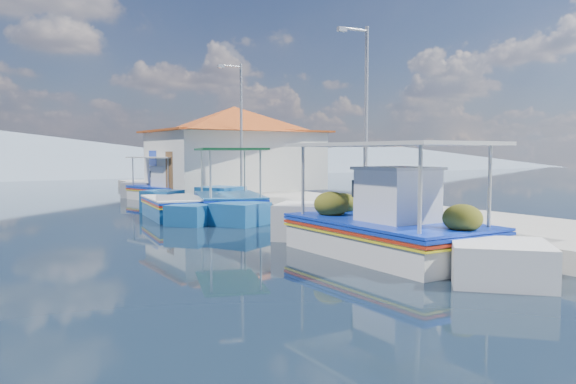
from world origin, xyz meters
TOP-DOWN VIEW (x-y plane):
  - ground at (0.00, 0.00)m, footprint 160.00×160.00m
  - quay at (5.90, 6.00)m, footprint 5.00×44.00m
  - bollards at (3.80, 5.25)m, footprint 0.20×17.20m
  - main_caique at (1.71, -2.26)m, footprint 2.71×9.05m
  - caique_green_canopy at (2.19, 7.42)m, footprint 3.84×7.40m
  - caique_blue_hull at (0.19, 7.89)m, footprint 2.46×6.44m
  - caique_far at (2.54, 15.86)m, footprint 3.24×6.85m
  - harbor_building at (6.20, 15.00)m, footprint 10.49×10.49m
  - lamp_post_near at (4.51, 2.00)m, footprint 1.21×0.14m
  - lamp_post_far at (4.51, 11.00)m, footprint 1.21×0.14m
  - mountain_ridge at (6.54, 56.00)m, footprint 171.40×96.00m

SIDE VIEW (x-z plane):
  - ground at x=0.00m, z-range 0.00..0.00m
  - quay at x=5.90m, z-range 0.00..0.50m
  - caique_blue_hull at x=0.19m, z-range -0.27..0.89m
  - caique_green_canopy at x=2.19m, z-range -1.02..1.89m
  - caique_far at x=2.54m, z-range -0.78..1.70m
  - main_caique at x=1.71m, z-range -0.92..2.06m
  - bollards at x=3.80m, z-range 0.50..0.80m
  - mountain_ridge at x=6.54m, z-range -0.71..4.79m
  - harbor_building at x=6.20m, z-range 0.58..4.98m
  - lamp_post_near at x=4.51m, z-range 0.85..6.85m
  - lamp_post_far at x=4.51m, z-range 0.85..6.85m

